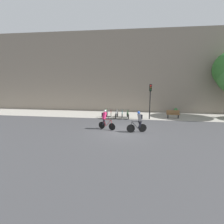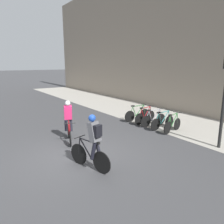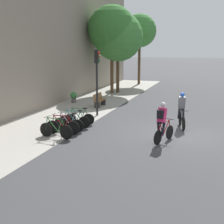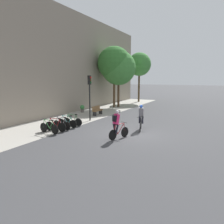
{
  "view_description": "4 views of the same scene",
  "coord_description": "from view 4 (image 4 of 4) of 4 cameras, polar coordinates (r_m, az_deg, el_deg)",
  "views": [
    {
      "loc": [
        1.06,
        -14.34,
        4.44
      ],
      "look_at": [
        -1.33,
        2.85,
        1.09
      ],
      "focal_mm": 28.0,
      "sensor_mm": 36.0,
      "label": 1
    },
    {
      "loc": [
        6.81,
        -3.25,
        3.29
      ],
      "look_at": [
        -0.93,
        2.17,
        1.16
      ],
      "focal_mm": 35.0,
      "sensor_mm": 36.0,
      "label": 2
    },
    {
      "loc": [
        -14.33,
        -1.63,
        4.04
      ],
      "look_at": [
        -1.56,
        2.62,
        1.19
      ],
      "focal_mm": 50.0,
      "sensor_mm": 36.0,
      "label": 3
    },
    {
      "loc": [
        -13.11,
        -5.07,
        3.66
      ],
      "look_at": [
        1.17,
        2.1,
        1.14
      ],
      "focal_mm": 35.0,
      "sensor_mm": 36.0,
      "label": 4
    }
  ],
  "objects": [
    {
      "name": "street_tree_2",
      "position": [
        33.77,
        7.15,
        12.22
      ],
      "size": [
        3.49,
        3.49,
        7.38
      ],
      "color": "#4C3823",
      "rests_on": "ground"
    },
    {
      "name": "ground",
      "position": [
        14.52,
        5.35,
        -5.66
      ],
      "size": [
        200.0,
        200.0,
        0.0
      ],
      "primitive_type": "plane",
      "color": "#3D3D3F"
    },
    {
      "name": "street_tree_0",
      "position": [
        27.4,
        0.58,
        12.64
      ],
      "size": [
        4.08,
        4.08,
        7.47
      ],
      "color": "#4C3823",
      "rests_on": "ground"
    },
    {
      "name": "parked_bike_2",
      "position": [
        15.99,
        -13.01,
        -3.09
      ],
      "size": [
        0.46,
        1.64,
        0.94
      ],
      "color": "black",
      "rests_on": "ground"
    },
    {
      "name": "cyclist_grey",
      "position": [
        15.49,
        7.59,
        -1.19
      ],
      "size": [
        1.66,
        0.61,
        1.79
      ],
      "color": "black",
      "rests_on": "ground"
    },
    {
      "name": "street_tree_1",
      "position": [
        27.56,
        1.73,
        11.44
      ],
      "size": [
        4.27,
        4.27,
        6.99
      ],
      "color": "#4C3823",
      "rests_on": "ground"
    },
    {
      "name": "building_facade",
      "position": [
        19.52,
        -21.49,
        13.06
      ],
      "size": [
        44.0,
        0.6,
        10.51
      ],
      "primitive_type": "cube",
      "color": "gray",
      "rests_on": "ground"
    },
    {
      "name": "traffic_light_pole",
      "position": [
        18.6,
        -5.85,
        5.81
      ],
      "size": [
        0.26,
        0.3,
        3.84
      ],
      "color": "black",
      "rests_on": "ground"
    },
    {
      "name": "bench",
      "position": [
        21.57,
        -3.9,
        0.43
      ],
      "size": [
        1.44,
        0.44,
        0.89
      ],
      "color": "brown",
      "rests_on": "ground"
    },
    {
      "name": "parked_bike_0",
      "position": [
        15.05,
        -16.12,
        -3.91
      ],
      "size": [
        0.46,
        1.71,
        0.96
      ],
      "color": "black",
      "rests_on": "ground"
    },
    {
      "name": "parked_bike_1",
      "position": [
        15.52,
        -14.51,
        -3.47
      ],
      "size": [
        0.46,
        1.64,
        0.96
      ],
      "color": "black",
      "rests_on": "ground"
    },
    {
      "name": "potted_plant",
      "position": [
        23.45,
        -7.78,
        1.0
      ],
      "size": [
        0.48,
        0.48,
        0.78
      ],
      "color": "#56514C",
      "rests_on": "ground"
    },
    {
      "name": "parked_bike_4",
      "position": [
        16.97,
        -10.26,
        -2.31
      ],
      "size": [
        0.47,
        1.54,
        0.94
      ],
      "color": "black",
      "rests_on": "ground"
    },
    {
      "name": "parked_bike_3",
      "position": [
        16.48,
        -11.59,
        -2.68
      ],
      "size": [
        0.46,
        1.67,
        0.94
      ],
      "color": "black",
      "rests_on": "ground"
    },
    {
      "name": "kerb_strip",
      "position": [
        18.03,
        -15.09,
        -3.04
      ],
      "size": [
        44.0,
        4.5,
        0.01
      ],
      "primitive_type": "cube",
      "color": "#A39E93",
      "rests_on": "ground"
    },
    {
      "name": "cyclist_pink",
      "position": [
        13.01,
        1.3,
        -3.07
      ],
      "size": [
        1.58,
        0.67,
        1.75
      ],
      "color": "black",
      "rests_on": "ground"
    }
  ]
}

